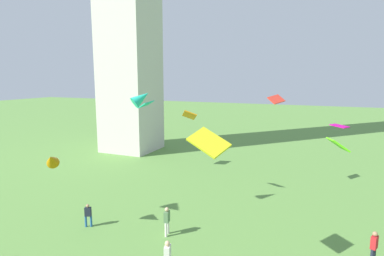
# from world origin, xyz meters

# --- Properties ---
(person_1) EXTENTS (0.46, 0.38, 1.55)m
(person_1) POSITION_xyz_m (-7.69, 18.98, 0.88)
(person_1) COLOR #235693
(person_1) RESTS_ON ground_plane
(person_2) EXTENTS (0.42, 0.53, 1.79)m
(person_2) POSITION_xyz_m (8.96, 21.58, 1.01)
(person_2) COLOR #1E2333
(person_2) RESTS_ON ground_plane
(person_4) EXTENTS (0.35, 0.56, 1.82)m
(person_4) POSITION_xyz_m (-2.42, 20.01, 1.03)
(person_4) COLOR silver
(person_4) RESTS_ON ground_plane
(person_5) EXTENTS (0.39, 0.56, 1.84)m
(person_5) POSITION_xyz_m (-0.51, 16.42, 1.04)
(person_5) COLOR silver
(person_5) RESTS_ON ground_plane
(kite_flying_1) EXTENTS (1.12, 1.64, 0.72)m
(kite_flying_1) POSITION_xyz_m (-10.41, 31.02, 7.05)
(kite_flying_1) COLOR #1DC9A8
(kite_flying_3) EXTENTS (1.39, 1.46, 1.20)m
(kite_flying_3) POSITION_xyz_m (-8.62, 17.22, 4.87)
(kite_flying_3) COLOR #B67404
(kite_flying_4) EXTENTS (1.42, 1.48, 0.77)m
(kite_flying_4) POSITION_xyz_m (2.39, 30.42, 7.92)
(kite_flying_4) COLOR red
(kite_flying_6) EXTENTS (1.58, 1.54, 0.93)m
(kite_flying_6) POSITION_xyz_m (-3.41, 25.77, 6.84)
(kite_flying_6) COLOR orange
(kite_flying_8) EXTENTS (1.35, 1.76, 0.82)m
(kite_flying_8) POSITION_xyz_m (6.97, 23.76, 5.82)
(kite_flying_8) COLOR #57D514
(kite_flying_9) EXTENTS (1.39, 1.27, 0.17)m
(kite_flying_9) POSITION_xyz_m (7.20, 28.70, 6.24)
(kite_flying_9) COLOR #C7088F
(kite_flying_10) EXTENTS (1.58, 1.63, 1.34)m
(kite_flying_10) POSITION_xyz_m (-4.97, 21.48, 8.38)
(kite_flying_10) COLOR #1FC19D
(kite_flying_11) EXTENTS (2.01, 1.47, 1.16)m
(kite_flying_11) POSITION_xyz_m (1.44, 16.84, 6.84)
(kite_flying_11) COLOR gold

